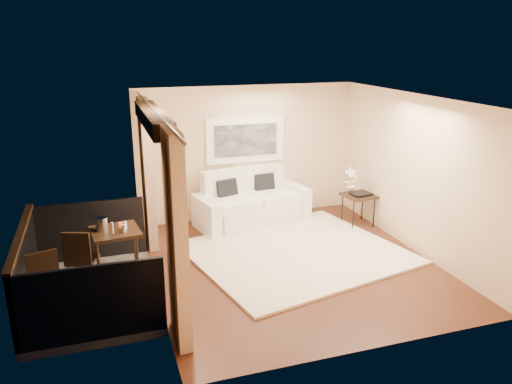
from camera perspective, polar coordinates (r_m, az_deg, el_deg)
floor at (r=8.38m, az=4.12°, el=-8.17°), size 5.00×5.00×0.00m
room_shell at (r=7.12m, az=-11.71°, el=8.25°), size 5.00×6.40×5.00m
balcony at (r=7.79m, az=-19.38°, el=-9.78°), size 1.81×2.60×1.17m
curtains at (r=7.39m, az=-11.01°, el=-0.83°), size 0.16×4.80×2.64m
artwork at (r=10.07m, az=-1.20°, el=5.97°), size 1.62×0.07×0.92m
rug at (r=8.73m, az=4.64°, el=-6.92°), size 3.97×3.63×0.04m
sofa at (r=10.05m, az=-0.65°, el=-1.37°), size 2.40×1.41×1.08m
side_table at (r=10.06m, az=11.66°, el=-0.61°), size 0.63×0.63×0.62m
tray at (r=10.00m, az=11.92°, el=-0.23°), size 0.42×0.34×0.05m
orchid at (r=10.05m, az=10.80°, el=1.34°), size 0.29×0.22×0.52m
bistro_table at (r=7.84m, az=-15.76°, el=-4.76°), size 0.77×0.77×0.82m
balcony_chair_far at (r=7.79m, az=-19.50°, el=-6.85°), size 0.51×0.51×0.93m
balcony_chair_near at (r=7.19m, az=-22.86°, el=-9.39°), size 0.50×0.50×0.92m
ice_bucket at (r=7.83m, az=-17.24°, el=-3.50°), size 0.18×0.18×0.20m
candle at (r=7.91m, az=-15.25°, el=-3.62°), size 0.06×0.06×0.07m
vase at (r=7.64m, az=-16.11°, el=-3.99°), size 0.04×0.04×0.18m
glass_a at (r=7.67m, az=-14.86°, el=-4.02°), size 0.06×0.06×0.12m
glass_b at (r=7.78m, az=-14.74°, el=-3.71°), size 0.06×0.06×0.12m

